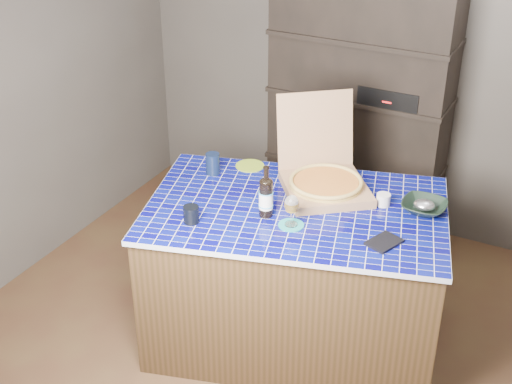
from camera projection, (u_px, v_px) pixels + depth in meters
The scene contains 14 objects.
room at pixel (256, 156), 3.53m from camera, with size 3.50×3.50×3.50m.
shelving_unit at pixel (359, 114), 4.88m from camera, with size 1.20×0.41×1.80m.
kitchen_island at pixel (294, 274), 4.04m from camera, with size 1.81×1.41×0.88m.
pizza_box at pixel (325, 180), 3.96m from camera, with size 0.68×0.70×0.48m.
mead_bottle at pixel (266, 197), 3.70m from camera, with size 0.08×0.08×0.29m.
teal_trivet at pixel (291, 225), 3.66m from camera, with size 0.13×0.13×0.01m, color teal.
wine_glass at pixel (292, 205), 3.60m from camera, with size 0.08×0.08×0.17m.
tumbler at pixel (191, 214), 3.67m from camera, with size 0.08×0.08×0.09m, color black.
dvd_case at pixel (384, 242), 3.51m from camera, with size 0.12×0.17×0.01m, color black.
bowl at pixel (424, 207), 3.77m from camera, with size 0.24×0.24×0.06m, color black.
foil_contents at pixel (424, 205), 3.77m from camera, with size 0.12×0.10×0.05m, color silver.
white_jar at pixel (383, 200), 3.83m from camera, with size 0.08×0.08×0.06m, color silver.
navy_cup at pixel (213, 164), 4.14m from camera, with size 0.08×0.08×0.13m, color black.
green_trivet at pixel (250, 166), 4.25m from camera, with size 0.17×0.17×0.01m, color #84A623.
Camera 1 is at (1.46, -2.82, 2.81)m, focal length 50.00 mm.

